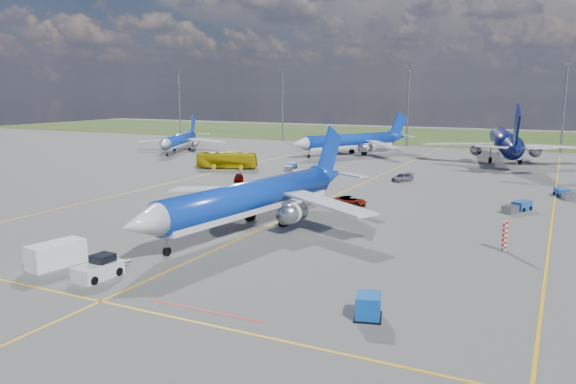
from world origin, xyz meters
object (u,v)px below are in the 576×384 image
at_px(service_van, 56,254).
at_px(baggage_tug_e, 564,194).
at_px(main_airliner, 253,228).
at_px(uld_container, 368,306).
at_px(warning_post, 505,236).
at_px(bg_jet_nnw, 350,155).
at_px(pushback_tug, 99,269).
at_px(baggage_tug_w, 518,207).
at_px(service_car_a, 239,178).
at_px(bg_jet_n, 503,162).
at_px(baggage_tug_c, 291,167).
at_px(bg_jet_nw, 180,152).
at_px(service_car_b, 350,201).
at_px(service_car_c, 402,177).
at_px(apron_bus, 227,160).

relative_size(service_van, baggage_tug_e, 0.92).
distance_m(main_airliner, uld_container, 27.81).
distance_m(warning_post, service_van, 42.81).
relative_size(bg_jet_nnw, pushback_tug, 6.58).
height_order(bg_jet_nnw, baggage_tug_w, bg_jet_nnw).
bearing_deg(service_car_a, bg_jet_n, 23.20).
distance_m(service_van, baggage_tug_c, 66.99).
distance_m(bg_jet_nw, bg_jet_nnw, 44.49).
relative_size(service_car_b, baggage_tug_w, 0.85).
relative_size(pushback_tug, service_car_c, 1.26).
height_order(service_van, apron_bus, apron_bus).
distance_m(bg_jet_n, main_airliner, 81.07).
relative_size(service_car_a, baggage_tug_e, 0.72).
relative_size(bg_jet_n, service_car_c, 10.73).
relative_size(bg_jet_n, apron_bus, 4.02).
xyz_separation_m(bg_jet_nnw, service_van, (6.86, -96.58, 1.10)).
xyz_separation_m(bg_jet_nnw, uld_container, (35.96, -95.40, 0.85)).
bearing_deg(bg_jet_n, service_car_b, 66.88).
distance_m(warning_post, service_car_c, 43.72).
distance_m(bg_jet_n, baggage_tug_c, 49.51).
distance_m(service_car_c, baggage_tug_c, 24.59).
relative_size(pushback_tug, baggage_tug_c, 1.04).
xyz_separation_m(service_car_b, baggage_tug_e, (26.60, 19.54, -0.09)).
distance_m(bg_jet_nw, bg_jet_n, 79.70).
bearing_deg(pushback_tug, service_car_a, 111.58).
bearing_deg(baggage_tug_w, service_van, -104.26).
bearing_deg(main_airliner, pushback_tug, -90.03).
height_order(warning_post, main_airliner, main_airliner).
relative_size(service_van, apron_bus, 0.41).
distance_m(main_airliner, baggage_tug_e, 48.93).
bearing_deg(bg_jet_n, apron_bus, 26.52).
bearing_deg(warning_post, service_car_c, 117.92).
height_order(bg_jet_n, service_van, bg_jet_n).
relative_size(pushback_tug, apron_bus, 0.47).
bearing_deg(baggage_tug_e, baggage_tug_c, 150.91).
xyz_separation_m(bg_jet_nw, baggage_tug_e, (90.72, -27.06, 0.55)).
xyz_separation_m(warning_post, baggage_tug_w, (-0.25, 20.65, -0.93)).
bearing_deg(baggage_tug_c, uld_container, -73.42).
height_order(baggage_tug_w, baggage_tug_e, baggage_tug_w).
height_order(warning_post, service_car_b, warning_post).
relative_size(main_airliner, baggage_tug_e, 7.42).
xyz_separation_m(bg_jet_nnw, service_car_b, (21.40, -59.02, 0.65)).
bearing_deg(service_car_a, main_airliner, -84.97).
relative_size(service_van, baggage_tug_w, 0.91).
bearing_deg(bg_jet_nw, service_car_a, -63.08).
distance_m(service_car_b, baggage_tug_c, 37.01).
xyz_separation_m(apron_bus, baggage_tug_c, (12.36, 4.45, -1.14)).
bearing_deg(main_airliner, uld_container, -35.16).
relative_size(bg_jet_n, baggage_tug_w, 8.96).
relative_size(bg_jet_nnw, baggage_tug_e, 6.98).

